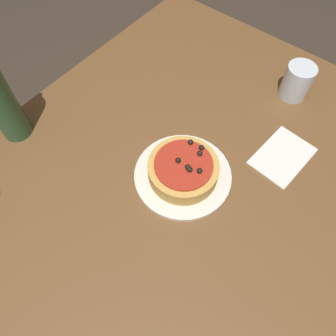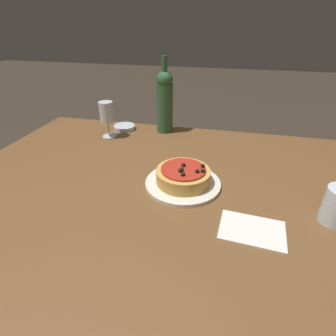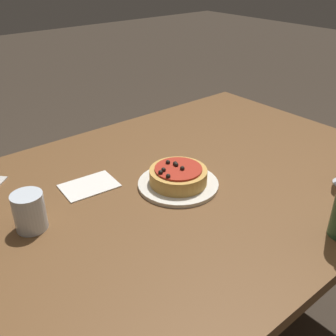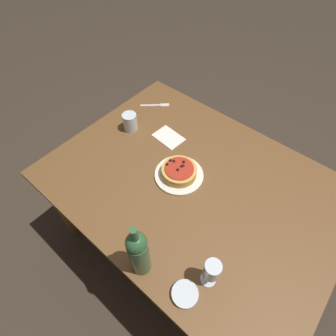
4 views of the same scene
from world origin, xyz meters
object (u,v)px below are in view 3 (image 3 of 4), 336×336
at_px(dinner_plate, 178,184).
at_px(water_cup, 29,212).
at_px(pizza, 178,175).
at_px(dining_table, 193,196).

distance_m(dinner_plate, water_cup, 0.44).
height_order(dinner_plate, pizza, pizza).
bearing_deg(dinner_plate, dining_table, 10.45).
relative_size(pizza, water_cup, 1.71).
xyz_separation_m(dining_table, dinner_plate, (-0.08, -0.01, 0.08)).
xyz_separation_m(pizza, water_cup, (-0.43, 0.08, 0.01)).
relative_size(dinner_plate, water_cup, 2.41).
bearing_deg(water_cup, dinner_plate, -11.03).
bearing_deg(pizza, dining_table, 10.33).
distance_m(dining_table, water_cup, 0.53).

